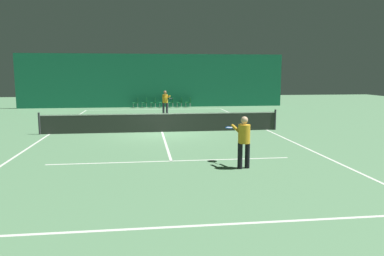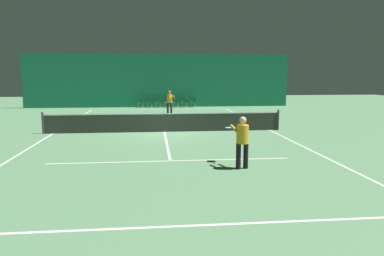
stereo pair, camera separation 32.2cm
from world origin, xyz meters
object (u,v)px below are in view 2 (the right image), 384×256
(courtside_chair_3, at_px, (168,102))
(courtside_chair_4, at_px, (177,102))
(courtside_chair_2, at_px, (159,102))
(player_far, at_px, (170,101))
(courtside_chair_5, at_px, (185,102))
(player_near, at_px, (242,138))
(courtside_chair_1, at_px, (150,102))
(tennis_net, at_px, (164,122))
(courtside_chair_0, at_px, (141,102))
(courtside_chair_6, at_px, (194,102))

(courtside_chair_3, xyz_separation_m, courtside_chair_4, (0.76, 0.00, 0.00))
(courtside_chair_2, height_order, courtside_chair_3, same)
(player_far, distance_m, courtside_chair_3, 5.46)
(courtside_chair_4, distance_m, courtside_chair_5, 0.76)
(player_near, xyz_separation_m, courtside_chair_2, (-2.19, 21.19, -0.47))
(courtside_chair_1, relative_size, courtside_chair_3, 1.00)
(tennis_net, distance_m, courtside_chair_5, 13.76)
(courtside_chair_0, height_order, courtside_chair_1, same)
(courtside_chair_3, height_order, courtside_chair_5, same)
(player_far, height_order, courtside_chair_4, player_far)
(courtside_chair_3, bearing_deg, courtside_chair_1, -90.00)
(courtside_chair_1, bearing_deg, courtside_chair_5, 90.00)
(courtside_chair_5, bearing_deg, courtside_chair_2, -90.00)
(courtside_chair_0, xyz_separation_m, courtside_chair_5, (3.78, 0.00, 0.00))
(courtside_chair_2, xyz_separation_m, courtside_chair_3, (0.76, 0.00, 0.00))
(courtside_chair_1, distance_m, courtside_chair_3, 1.51)
(tennis_net, height_order, courtside_chair_5, tennis_net)
(courtside_chair_0, bearing_deg, courtside_chair_3, 90.00)
(courtside_chair_2, distance_m, courtside_chair_3, 0.76)
(player_near, xyz_separation_m, courtside_chair_6, (0.83, 21.19, -0.47))
(courtside_chair_0, bearing_deg, player_far, 21.88)
(courtside_chair_1, bearing_deg, tennis_net, 3.27)
(courtside_chair_4, distance_m, courtside_chair_6, 1.51)
(player_far, relative_size, courtside_chair_4, 2.03)
(player_far, relative_size, courtside_chair_0, 2.03)
(tennis_net, xyz_separation_m, player_near, (2.17, -7.62, 0.45))
(player_near, bearing_deg, courtside_chair_6, -14.94)
(courtside_chair_2, relative_size, courtside_chair_4, 1.00)
(courtside_chair_1, bearing_deg, courtside_chair_4, 90.00)
(courtside_chair_1, relative_size, courtside_chair_4, 1.00)
(player_near, distance_m, courtside_chair_4, 21.21)
(courtside_chair_0, distance_m, courtside_chair_6, 4.54)
(player_near, xyz_separation_m, courtside_chair_0, (-3.70, 21.19, -0.47))
(courtside_chair_0, height_order, courtside_chair_4, same)
(courtside_chair_0, relative_size, courtside_chair_2, 1.00)
(player_near, height_order, courtside_chair_0, player_near)
(courtside_chair_6, bearing_deg, courtside_chair_4, -90.00)
(courtside_chair_2, height_order, courtside_chair_4, same)
(tennis_net, xyz_separation_m, courtside_chair_3, (0.74, 13.57, -0.03))
(player_far, distance_m, courtside_chair_2, 5.50)
(courtside_chair_4, bearing_deg, courtside_chair_6, 90.00)
(courtside_chair_1, bearing_deg, courtside_chair_3, 90.00)
(courtside_chair_1, relative_size, courtside_chair_2, 1.00)
(player_near, relative_size, courtside_chair_0, 1.95)
(player_far, bearing_deg, tennis_net, -22.15)
(tennis_net, xyz_separation_m, courtside_chair_0, (-1.53, 13.57, -0.03))
(courtside_chair_4, bearing_deg, courtside_chair_1, -90.00)
(courtside_chair_5, xyz_separation_m, courtside_chair_6, (0.76, 0.00, 0.00))
(courtside_chair_0, height_order, courtside_chair_6, same)
(tennis_net, bearing_deg, player_near, -74.09)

